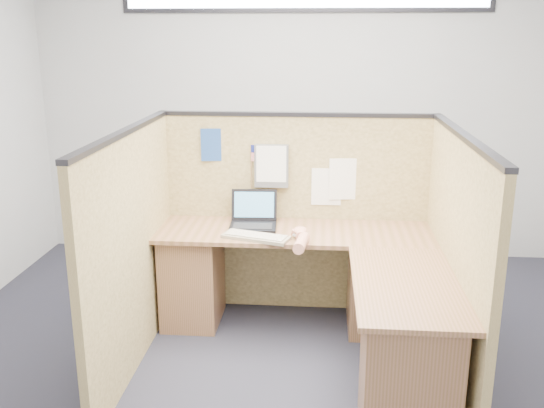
# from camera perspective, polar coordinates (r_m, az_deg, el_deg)

# --- Properties ---
(floor) EXTENTS (5.00, 5.00, 0.00)m
(floor) POSITION_cam_1_polar(r_m,az_deg,el_deg) (4.01, 1.52, -15.56)
(floor) COLOR #20212D
(floor) RESTS_ON ground
(wall_back) EXTENTS (5.00, 0.00, 5.00)m
(wall_back) POSITION_cam_1_polar(r_m,az_deg,el_deg) (5.71, 2.97, 8.89)
(wall_back) COLOR #AFB1B4
(wall_back) RESTS_ON floor
(wall_front) EXTENTS (5.00, 0.00, 5.00)m
(wall_front) POSITION_cam_1_polar(r_m,az_deg,el_deg) (1.37, -3.77, -14.42)
(wall_front) COLOR #AFB1B4
(wall_front) RESTS_ON floor
(cubicle_partitions) EXTENTS (2.06, 1.83, 1.53)m
(cubicle_partitions) POSITION_cam_1_polar(r_m,az_deg,el_deg) (4.07, 1.95, -3.11)
(cubicle_partitions) COLOR olive
(cubicle_partitions) RESTS_ON floor
(l_desk) EXTENTS (1.95, 1.75, 0.73)m
(l_desk) POSITION_cam_1_polar(r_m,az_deg,el_deg) (4.07, 4.41, -8.82)
(l_desk) COLOR brown
(l_desk) RESTS_ON floor
(laptop) EXTENTS (0.35, 0.33, 0.24)m
(laptop) POSITION_cam_1_polar(r_m,az_deg,el_deg) (4.42, -1.72, -1.26)
(laptop) COLOR black
(laptop) RESTS_ON l_desk
(keyboard) EXTENTS (0.49, 0.28, 0.03)m
(keyboard) POSITION_cam_1_polar(r_m,az_deg,el_deg) (4.14, -1.53, -3.10)
(keyboard) COLOR gray
(keyboard) RESTS_ON l_desk
(mouse) EXTENTS (0.13, 0.10, 0.05)m
(mouse) POSITION_cam_1_polar(r_m,az_deg,el_deg) (4.17, 2.67, -2.87)
(mouse) COLOR silver
(mouse) RESTS_ON l_desk
(hand_forearm) EXTENTS (0.11, 0.40, 0.08)m
(hand_forearm) POSITION_cam_1_polar(r_m,az_deg,el_deg) (4.03, 2.75, -3.31)
(hand_forearm) COLOR tan
(hand_forearm) RESTS_ON l_desk
(blue_poster) EXTENTS (0.18, 0.03, 0.24)m
(blue_poster) POSITION_cam_1_polar(r_m,az_deg,el_deg) (4.53, -5.56, 5.56)
(blue_poster) COLOR navy
(blue_poster) RESTS_ON cubicle_partitions
(american_flag) EXTENTS (0.19, 0.01, 0.33)m
(american_flag) POSITION_cam_1_polar(r_m,az_deg,el_deg) (4.48, -1.05, 4.68)
(american_flag) COLOR olive
(american_flag) RESTS_ON cubicle_partitions
(file_holder) EXTENTS (0.25, 0.05, 0.32)m
(file_holder) POSITION_cam_1_polar(r_m,az_deg,el_deg) (4.48, -0.04, 3.62)
(file_holder) COLOR slate
(file_holder) RESTS_ON cubicle_partitions
(paper_left) EXTENTS (0.24, 0.03, 0.31)m
(paper_left) POSITION_cam_1_polar(r_m,az_deg,el_deg) (4.51, 6.94, 2.34)
(paper_left) COLOR white
(paper_left) RESTS_ON cubicle_partitions
(paper_right) EXTENTS (0.22, 0.01, 0.28)m
(paper_right) POSITION_cam_1_polar(r_m,az_deg,el_deg) (4.52, 5.13, 1.62)
(paper_right) COLOR white
(paper_right) RESTS_ON cubicle_partitions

